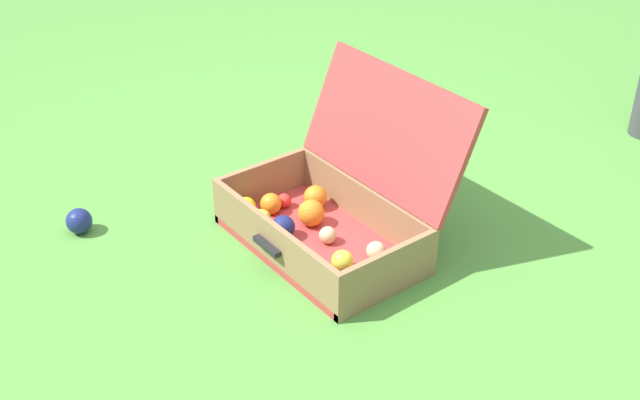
% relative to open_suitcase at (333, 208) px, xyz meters
% --- Properties ---
extents(ground_plane, '(16.00, 16.00, 0.00)m').
position_rel_open_suitcase_xyz_m(ground_plane, '(0.07, -0.00, -0.11)').
color(ground_plane, '#4C8C38').
extents(open_suitcase, '(0.60, 0.51, 0.47)m').
position_rel_open_suitcase_xyz_m(open_suitcase, '(0.00, 0.00, 0.00)').
color(open_suitcase, '#B23838').
rests_on(open_suitcase, ground).
extents(stray_ball_on_grass, '(0.08, 0.08, 0.08)m').
position_rel_open_suitcase_xyz_m(stray_ball_on_grass, '(-0.49, -0.58, -0.07)').
color(stray_ball_on_grass, navy).
rests_on(stray_ball_on_grass, ground).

